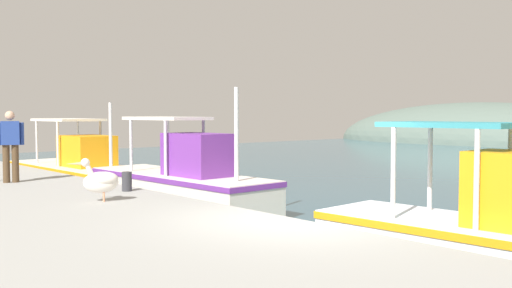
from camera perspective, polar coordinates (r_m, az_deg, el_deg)
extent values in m
ellipsoid|color=#596B60|center=(51.74, 20.65, 0.15)|extent=(26.77, 12.08, 6.65)
cube|color=silver|center=(20.67, -17.12, -2.91)|extent=(6.50, 2.28, 0.70)
cube|color=orange|center=(20.65, -17.13, -2.16)|extent=(6.54, 2.32, 0.12)
cube|color=orange|center=(19.88, -16.18, -0.65)|extent=(1.83, 1.33, 1.01)
cylinder|color=silver|center=(21.63, -20.61, 0.18)|extent=(0.08, 0.08, 1.47)
cylinder|color=silver|center=(22.23, -16.98, 0.31)|extent=(0.08, 0.08, 1.47)
cylinder|color=silver|center=(20.02, -18.78, -0.01)|extent=(0.08, 0.08, 1.47)
cylinder|color=silver|center=(20.66, -14.93, 0.14)|extent=(0.08, 0.08, 1.47)
cube|color=silver|center=(21.10, -17.87, 2.26)|extent=(2.65, 1.64, 0.08)
cylinder|color=silver|center=(18.41, -14.01, 0.74)|extent=(0.10, 0.10, 2.07)
torus|color=orange|center=(20.18, -14.35, -0.57)|extent=(0.54, 0.11, 0.54)
cube|color=silver|center=(15.13, -7.52, -4.57)|extent=(6.06, 1.85, 0.90)
cube|color=#723399|center=(15.08, -7.53, -3.17)|extent=(6.10, 1.89, 0.12)
cube|color=#723399|center=(14.42, -5.82, -1.03)|extent=(1.71, 1.05, 1.05)
cylinder|color=silver|center=(15.84, -12.11, -0.14)|extent=(0.08, 0.08, 1.37)
cylinder|color=silver|center=(16.46, -8.60, 0.01)|extent=(0.08, 0.08, 1.37)
cylinder|color=silver|center=(14.47, -8.83, -0.41)|extent=(0.08, 0.08, 1.37)
cylinder|color=silver|center=(15.15, -5.15, -0.23)|extent=(0.08, 0.08, 1.37)
cube|color=silver|center=(15.44, -8.73, 2.49)|extent=(2.47, 1.30, 0.08)
cylinder|color=silver|center=(13.22, -1.92, 0.96)|extent=(0.10, 0.10, 2.13)
cube|color=white|center=(9.63, 20.82, -9.53)|extent=(5.12, 1.95, 0.78)
cube|color=orange|center=(9.57, 20.86, -7.72)|extent=(5.17, 1.99, 0.12)
cylinder|color=silver|center=(9.49, 13.25, -2.77)|extent=(0.08, 0.08, 1.45)
cylinder|color=silver|center=(10.48, 16.63, -2.27)|extent=(0.08, 0.08, 1.45)
cylinder|color=silver|center=(8.84, 20.73, -3.31)|extent=(0.08, 0.08, 1.45)
cylinder|color=silver|center=(9.90, 23.54, -2.71)|extent=(0.08, 0.08, 1.45)
cube|color=teal|center=(9.61, 18.58, 1.81)|extent=(2.11, 1.33, 0.08)
cylinder|color=tan|center=(11.36, -14.64, -4.86)|extent=(0.04, 0.04, 0.22)
cylinder|color=tan|center=(11.25, -14.63, -4.94)|extent=(0.04, 0.04, 0.22)
ellipsoid|color=white|center=(11.27, -14.91, -3.64)|extent=(0.56, 0.72, 0.40)
ellipsoid|color=silver|center=(11.27, -14.66, -3.34)|extent=(0.56, 0.65, 0.28)
cylinder|color=white|center=(11.25, -15.90, -2.54)|extent=(0.16, 0.21, 0.27)
sphere|color=white|center=(11.23, -16.32, -1.74)|extent=(0.21, 0.21, 0.16)
cone|color=#F2B272|center=(11.24, -17.34, -1.85)|extent=(0.19, 0.30, 0.07)
cylinder|color=#4C3823|center=(15.03, -23.19, -1.79)|extent=(0.16, 0.16, 0.90)
cylinder|color=#4C3823|center=(15.03, -22.43, -1.77)|extent=(0.16, 0.16, 0.90)
cube|color=navy|center=(14.99, -22.87, 1.00)|extent=(0.36, 0.47, 0.56)
cylinder|color=navy|center=(14.99, -21.89, 0.95)|extent=(0.10, 0.10, 0.53)
sphere|color=tan|center=(14.98, -22.90, 2.57)|extent=(0.22, 0.22, 0.22)
cylinder|color=#333338|center=(12.66, -12.49, -3.59)|extent=(0.21, 0.21, 0.41)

